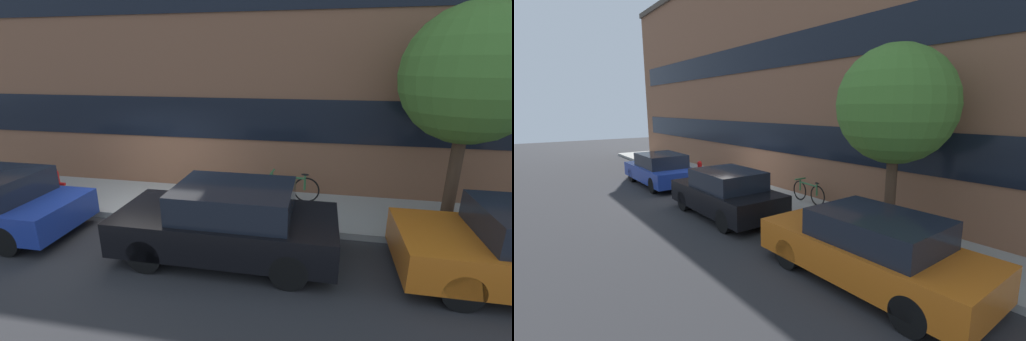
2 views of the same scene
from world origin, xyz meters
TOP-DOWN VIEW (x-y plane):
  - ground_plane at (0.00, 0.00)m, footprint 56.00×56.00m
  - sidewalk_strip at (0.00, 1.11)m, footprint 28.00×2.21m
  - rowhouse_facade at (0.00, 2.66)m, footprint 28.00×1.02m
  - parked_car_black at (2.51, -1.05)m, footprint 4.08×1.78m
  - fire_hydrant at (-2.61, 0.62)m, footprint 0.52×0.29m
  - bicycle at (3.38, 1.56)m, footprint 1.57×0.44m
  - street_tree at (6.88, 0.79)m, footprint 2.65×2.65m

SIDE VIEW (x-z plane):
  - ground_plane at x=0.00m, z-range 0.00..0.00m
  - sidewalk_strip at x=0.00m, z-range 0.00..0.15m
  - bicycle at x=3.38m, z-range 0.15..0.91m
  - fire_hydrant at x=-2.61m, z-range 0.15..0.92m
  - parked_car_black at x=2.51m, z-range 0.00..1.42m
  - street_tree at x=6.88m, z-range 1.06..5.56m
  - rowhouse_facade at x=0.00m, z-range 0.01..9.63m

